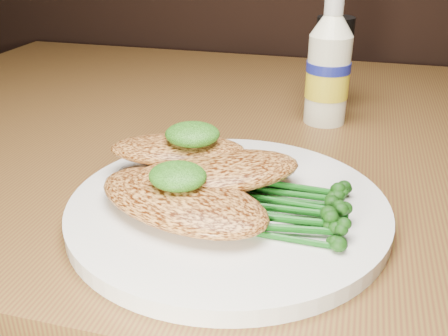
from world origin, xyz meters
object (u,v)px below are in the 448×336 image
(dining_table, at_px, (249,336))
(mayo_bottle, at_px, (329,63))
(plate, at_px, (228,208))
(pepper_grinder, at_px, (332,63))

(dining_table, relative_size, mayo_bottle, 7.36)
(plate, height_order, pepper_grinder, pepper_grinder)
(plate, bearing_deg, pepper_grinder, 79.30)
(dining_table, bearing_deg, plate, -84.26)
(mayo_bottle, bearing_deg, dining_table, -154.38)
(pepper_grinder, bearing_deg, dining_table, -127.77)
(dining_table, relative_size, pepper_grinder, 9.34)
(dining_table, bearing_deg, mayo_bottle, 25.62)
(plate, height_order, mayo_bottle, mayo_bottle)
(dining_table, xyz_separation_m, plate, (0.02, -0.23, 0.38))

